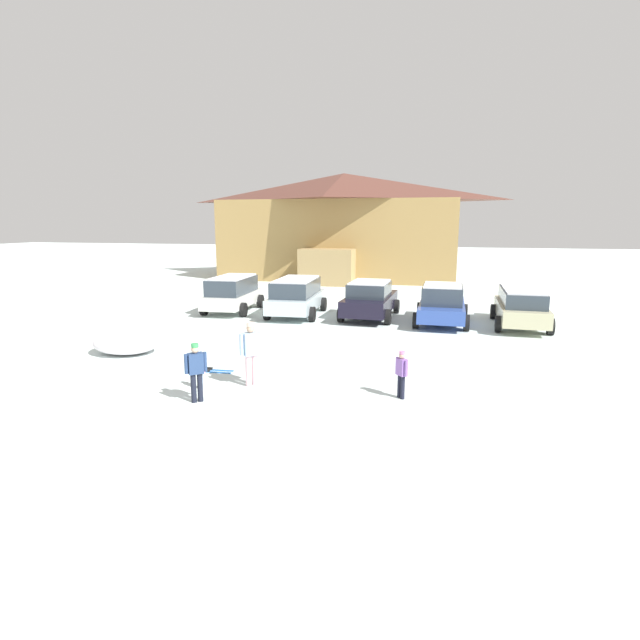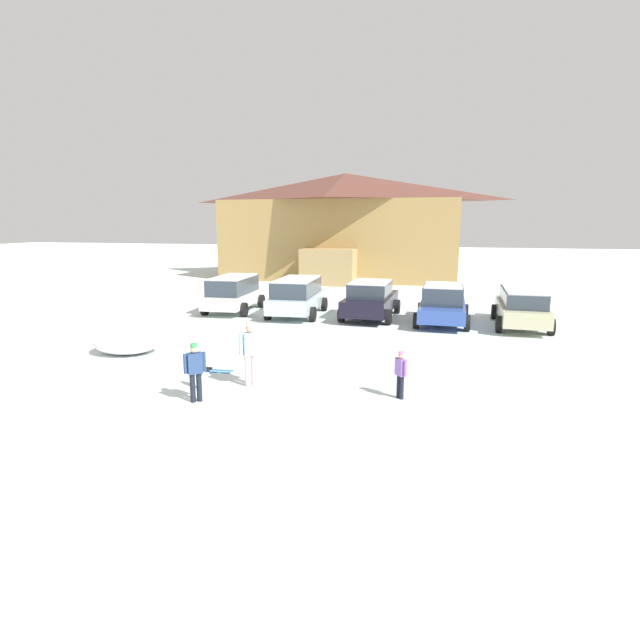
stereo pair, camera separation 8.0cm
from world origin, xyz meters
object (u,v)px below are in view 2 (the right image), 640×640
object	(u,v)px
skier_child_in_pink_snowsuit	(201,370)
skier_adult_in_blue_parka	(250,350)
plowed_snow_pile	(126,342)
parked_silver_wagon	(297,295)
parked_beige_suv	(522,306)
ski_lodge	(345,225)
parked_black_sedan	(371,299)
parked_white_suv	(234,293)
skier_child_in_purple_jacket	(401,372)
pair_of_skis	(209,370)
parked_blue_hatchback	(443,304)
skier_teen_in_navy_coat	(195,369)

from	to	relation	value
skier_child_in_pink_snowsuit	skier_adult_in_blue_parka	size ratio (longest dim) A/B	0.53
skier_adult_in_blue_parka	plowed_snow_pile	xyz separation A→B (m)	(-5.15, 2.06, -0.60)
parked_silver_wagon	parked_beige_suv	bearing A→B (deg)	-0.59
ski_lodge	parked_black_sedan	distance (m)	17.56
ski_lodge	parked_black_sedan	xyz separation A→B (m)	(4.67, -16.65, -3.09)
parked_white_suv	skier_child_in_purple_jacket	distance (m)	13.30
parked_black_sedan	skier_child_in_purple_jacket	bearing A→B (deg)	-77.09
parked_beige_suv	pair_of_skis	distance (m)	12.86
parked_blue_hatchback	pair_of_skis	world-z (taller)	parked_blue_hatchback
pair_of_skis	parked_silver_wagon	bearing A→B (deg)	90.71
skier_child_in_purple_jacket	plowed_snow_pile	bearing A→B (deg)	167.15
skier_child_in_pink_snowsuit	skier_teen_in_navy_coat	bearing A→B (deg)	-69.18
skier_child_in_purple_jacket	parked_beige_suv	bearing A→B (deg)	68.13
parked_beige_suv	skier_adult_in_blue_parka	size ratio (longest dim) A/B	2.74
ski_lodge	parked_beige_suv	bearing A→B (deg)	-57.47
parked_blue_hatchback	skier_teen_in_navy_coat	size ratio (longest dim) A/B	3.03
ski_lodge	skier_child_in_pink_snowsuit	size ratio (longest dim) A/B	19.71
parked_black_sedan	skier_child_in_pink_snowsuit	world-z (taller)	parked_black_sedan
parked_black_sedan	plowed_snow_pile	xyz separation A→B (m)	(-6.68, -7.96, -0.48)
plowed_snow_pile	pair_of_skis	bearing A→B (deg)	-18.58
ski_lodge	pair_of_skis	distance (m)	26.11
skier_child_in_pink_snowsuit	skier_child_in_purple_jacket	size ratio (longest dim) A/B	0.77
ski_lodge	skier_teen_in_navy_coat	bearing A→B (deg)	-85.21
skier_child_in_purple_jacket	parked_black_sedan	bearing A→B (deg)	102.91
parked_white_suv	skier_child_in_purple_jacket	bearing A→B (deg)	-48.63
skier_child_in_purple_jacket	skier_child_in_pink_snowsuit	bearing A→B (deg)	-173.41
skier_child_in_purple_jacket	ski_lodge	bearing A→B (deg)	104.65
parked_black_sedan	parked_beige_suv	xyz separation A→B (m)	(6.17, -0.35, 0.02)
ski_lodge	skier_child_in_pink_snowsuit	bearing A→B (deg)	-85.75
parked_beige_suv	skier_teen_in_navy_coat	world-z (taller)	parked_beige_suv
parked_beige_suv	skier_child_in_purple_jacket	distance (m)	10.40
parked_silver_wagon	plowed_snow_pile	size ratio (longest dim) A/B	2.07
plowed_snow_pile	parked_white_suv	bearing A→B (deg)	88.70
ski_lodge	plowed_snow_pile	size ratio (longest dim) A/B	8.21
ski_lodge	parked_blue_hatchback	bearing A→B (deg)	-65.72
parked_blue_hatchback	parked_beige_suv	xyz separation A→B (m)	(3.08, 0.20, 0.02)
parked_beige_suv	skier_child_in_purple_jacket	size ratio (longest dim) A/B	3.93
parked_silver_wagon	skier_child_in_pink_snowsuit	size ratio (longest dim) A/B	4.98
parked_beige_suv	parked_silver_wagon	bearing A→B (deg)	179.41
ski_lodge	parked_white_suv	distance (m)	17.04
skier_child_in_pink_snowsuit	plowed_snow_pile	size ratio (longest dim) A/B	0.42
ski_lodge	parked_beige_suv	distance (m)	20.39
pair_of_skis	parked_black_sedan	bearing A→B (deg)	70.75
parked_white_suv	parked_blue_hatchback	size ratio (longest dim) A/B	0.98
ski_lodge	skier_adult_in_blue_parka	size ratio (longest dim) A/B	10.54
ski_lodge	parked_beige_suv	size ratio (longest dim) A/B	3.85
ski_lodge	parked_black_sedan	world-z (taller)	ski_lodge
parked_silver_wagon	parked_blue_hatchback	world-z (taller)	parked_silver_wagon
parked_beige_suv	pair_of_skis	world-z (taller)	parked_beige_suv
parked_beige_suv	pair_of_skis	bearing A→B (deg)	-136.81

